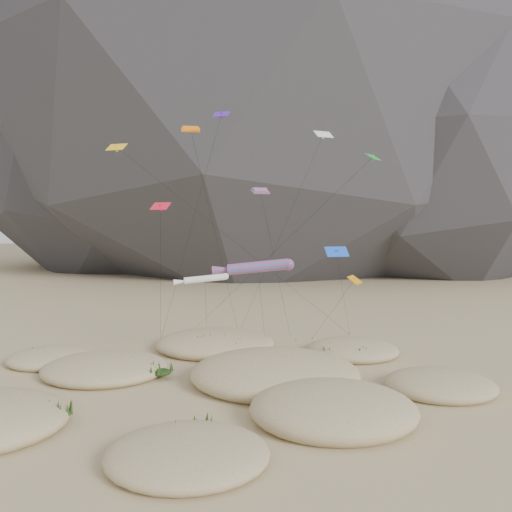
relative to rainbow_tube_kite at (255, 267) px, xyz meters
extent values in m
plane|color=#CCB789|center=(-2.12, -11.74, -10.95)|extent=(500.00, 500.00, 0.00)
ellipsoid|color=black|center=(5.88, 103.26, 49.05)|extent=(191.54, 147.29, 156.00)
ellipsoid|color=#2B2B30|center=(-39.12, 111.26, 33.05)|extent=(136.20, 127.83, 116.00)
ellipsoid|color=black|center=(53.88, 98.26, 27.05)|extent=(130.55, 126.41, 100.00)
ellipsoid|color=#CCB789|center=(-4.51, -22.78, -10.37)|extent=(11.32, 9.62, 2.58)
ellipsoid|color=#CCB789|center=(6.49, -15.51, -10.11)|extent=(13.90, 11.81, 3.71)
ellipsoid|color=#CCB789|center=(-15.87, -3.82, -10.34)|extent=(13.21, 11.23, 2.68)
ellipsoid|color=#CCB789|center=(2.03, -6.37, -10.06)|extent=(17.14, 14.57, 3.93)
ellipsoid|color=#CCB789|center=(17.76, -8.81, -10.39)|extent=(10.54, 8.96, 2.46)
ellipsoid|color=#CCB789|center=(-5.00, 6.04, -10.26)|extent=(14.84, 12.61, 3.04)
ellipsoid|color=#CCB789|center=(11.71, 3.58, -10.39)|extent=(11.14, 9.47, 2.47)
ellipsoid|color=#CCB789|center=(-23.30, 0.25, -10.45)|extent=(9.75, 8.29, 2.21)
ellipsoid|color=black|center=(-20.03, -16.31, -10.05)|extent=(2.34, 2.00, 0.70)
ellipsoid|color=black|center=(-15.92, -17.13, -10.15)|extent=(2.42, 2.07, 0.73)
ellipsoid|color=black|center=(-5.28, -20.62, -10.35)|extent=(2.30, 1.96, 0.69)
ellipsoid|color=black|center=(-3.78, -18.34, -10.45)|extent=(2.03, 1.74, 0.61)
ellipsoid|color=black|center=(6.54, -14.59, -9.95)|extent=(3.02, 2.59, 0.91)
ellipsoid|color=black|center=(5.82, -19.09, -10.15)|extent=(2.07, 1.77, 0.62)
ellipsoid|color=black|center=(-14.49, -4.33, -10.15)|extent=(2.91, 2.49, 0.87)
ellipsoid|color=black|center=(-9.65, -5.49, -10.25)|extent=(2.21, 1.89, 0.66)
ellipsoid|color=black|center=(0.60, -8.00, -9.85)|extent=(3.44, 2.94, 1.03)
ellipsoid|color=black|center=(4.75, -5.24, -9.95)|extent=(2.48, 2.12, 0.74)
ellipsoid|color=black|center=(-2.22, -9.95, -10.05)|extent=(2.58, 2.20, 0.77)
ellipsoid|color=black|center=(17.01, -8.86, -10.35)|extent=(2.00, 1.71, 0.60)
ellipsoid|color=black|center=(-5.32, 4.71, -9.95)|extent=(3.19, 2.73, 0.96)
ellipsoid|color=black|center=(-2.70, 2.48, -10.05)|extent=(2.87, 2.46, 0.86)
ellipsoid|color=black|center=(11.46, 0.82, -10.25)|extent=(2.30, 1.97, 0.69)
ellipsoid|color=black|center=(8.67, 0.98, -10.35)|extent=(1.91, 1.64, 0.57)
ellipsoid|color=black|center=(-24.65, 0.61, -10.45)|extent=(2.14, 1.83, 0.64)
ellipsoid|color=black|center=(-21.58, -1.16, -10.55)|extent=(1.97, 1.69, 0.59)
cylinder|color=#3F2D1E|center=(-2.85, 10.75, -10.80)|extent=(0.08, 0.08, 0.30)
cylinder|color=#3F2D1E|center=(-2.35, 14.19, -10.80)|extent=(0.08, 0.08, 0.30)
cylinder|color=#3F2D1E|center=(0.56, 8.51, -10.80)|extent=(0.08, 0.08, 0.30)
cylinder|color=#3F2D1E|center=(7.70, 10.99, -10.80)|extent=(0.08, 0.08, 0.30)
cylinder|color=#3F2D1E|center=(5.43, 10.18, -10.80)|extent=(0.08, 0.08, 0.30)
cylinder|color=#3F2D1E|center=(-9.48, 12.94, -10.80)|extent=(0.08, 0.08, 0.30)
cylinder|color=#3F2D1E|center=(13.24, 13.55, -10.80)|extent=(0.08, 0.08, 0.30)
cylinder|color=#3F2D1E|center=(-12.55, 9.43, -10.80)|extent=(0.08, 0.08, 0.30)
cylinder|color=red|center=(0.32, -0.02, 0.04)|extent=(6.94, 1.64, 1.95)
sphere|color=red|center=(3.71, -0.22, 0.31)|extent=(1.31, 1.31, 1.31)
cone|color=red|center=(-3.41, 0.19, -0.30)|extent=(2.88, 1.28, 1.40)
cylinder|color=black|center=(0.80, 5.96, -5.45)|extent=(1.00, 11.98, 11.00)
cylinder|color=silver|center=(-5.30, -2.99, -0.91)|extent=(4.47, 1.86, 1.01)
sphere|color=silver|center=(-3.18, -2.40, -0.73)|extent=(0.74, 0.74, 0.74)
cone|color=silver|center=(-7.63, -3.63, -1.13)|extent=(1.90, 1.09, 0.76)
cylinder|color=black|center=(-5.99, 4.74, -5.93)|extent=(1.40, 15.46, 10.06)
cube|color=orange|center=(-7.71, 5.14, 15.95)|extent=(2.35, 1.27, 0.68)
cube|color=orange|center=(-7.71, 5.14, 16.13)|extent=(1.99, 1.02, 0.66)
cylinder|color=black|center=(-5.03, 9.47, 2.50)|extent=(5.40, 8.68, 26.91)
cube|color=red|center=(0.60, -0.06, 8.38)|extent=(2.19, 1.66, 0.58)
cube|color=red|center=(0.60, -0.06, 8.56)|extent=(1.84, 1.37, 0.57)
cylinder|color=black|center=(2.73, 6.76, -1.28)|extent=(4.29, 13.67, 19.34)
cube|color=#4A1CA5|center=(-3.81, 2.20, 17.22)|extent=(2.01, 1.37, 0.74)
cube|color=#4A1CA5|center=(-3.81, 2.20, 17.07)|extent=(0.27, 0.28, 0.63)
cylinder|color=black|center=(-8.18, 5.82, 3.16)|extent=(8.77, 7.26, 28.12)
cube|color=silver|center=(8.11, 4.78, 15.37)|extent=(2.46, 1.92, 0.89)
cube|color=silver|center=(8.11, 4.78, 15.22)|extent=(0.36, 0.37, 0.74)
cylinder|color=black|center=(2.88, 9.49, 2.24)|extent=(10.49, 9.45, 26.28)
cube|color=red|center=(-10.10, -1.91, 6.76)|extent=(2.34, 1.80, 0.82)
cube|color=red|center=(-10.10, -1.91, 6.61)|extent=(0.33, 0.33, 0.71)
cylinder|color=black|center=(-11.32, 3.76, -2.07)|extent=(2.47, 11.37, 17.67)
cube|color=green|center=(13.37, 1.88, 12.38)|extent=(2.27, 2.50, 0.76)
cube|color=green|center=(13.37, 1.88, 12.23)|extent=(0.31, 0.33, 0.77)
cylinder|color=black|center=(1.95, 7.41, 0.74)|extent=(22.87, 11.08, 23.29)
cube|color=blue|center=(8.37, -4.54, 2.07)|extent=(2.52, 1.55, 0.99)
cube|color=blue|center=(8.37, -4.54, 1.92)|extent=(0.34, 0.38, 0.78)
cylinder|color=black|center=(10.81, 4.50, -4.41)|extent=(4.90, 18.10, 12.99)
cube|color=yellow|center=(-14.66, -1.91, 12.98)|extent=(2.30, 1.67, 0.80)
cube|color=yellow|center=(-14.66, -1.91, 12.83)|extent=(0.31, 0.31, 0.71)
cylinder|color=black|center=(-0.71, 5.82, 1.04)|extent=(27.92, 15.48, 23.90)
cube|color=#F69E0C|center=(10.61, -2.77, -1.05)|extent=(2.00, 2.46, 0.80)
cube|color=#F69E0C|center=(10.61, -2.77, -1.20)|extent=(0.32, 0.34, 0.75)
cylinder|color=black|center=(9.16, 4.11, -5.97)|extent=(2.94, 13.78, 9.87)
camera|label=1|loc=(0.20, -55.32, 5.81)|focal=35.00mm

